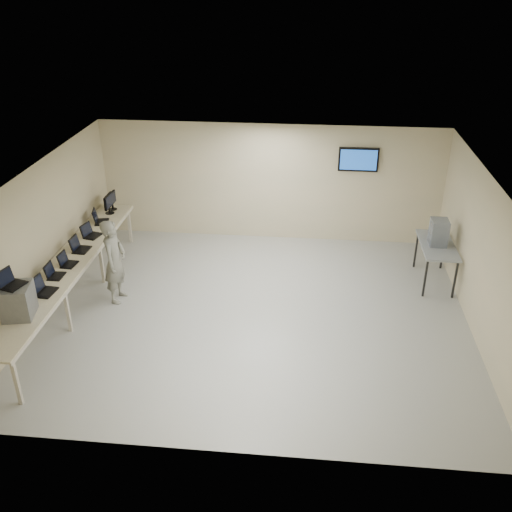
# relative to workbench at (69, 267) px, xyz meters

# --- Properties ---
(room) EXTENTS (8.01, 7.01, 2.81)m
(room) POSITION_rel_workbench_xyz_m (3.62, 0.06, 0.58)
(room) COLOR gray
(room) RESTS_ON ground
(workbench) EXTENTS (0.76, 6.00, 0.90)m
(workbench) POSITION_rel_workbench_xyz_m (0.00, 0.00, 0.00)
(workbench) COLOR #BAA78F
(workbench) RESTS_ON ground
(equipment_box) EXTENTS (0.55, 0.61, 0.55)m
(equipment_box) POSITION_rel_workbench_xyz_m (-0.06, -1.80, 0.35)
(equipment_box) COLOR gray
(equipment_box) RESTS_ON workbench
(laptop_on_box) EXTENTS (0.38, 0.42, 0.28)m
(laptop_on_box) POSITION_rel_workbench_xyz_m (-0.12, -1.80, 0.69)
(laptop_on_box) COLOR black
(laptop_on_box) RESTS_ON equipment_box
(laptop_0) EXTENTS (0.36, 0.42, 0.31)m
(laptop_0) POSITION_rel_workbench_xyz_m (-0.01, -1.08, 0.15)
(laptop_0) COLOR black
(laptop_0) RESTS_ON workbench
(laptop_1) EXTENTS (0.27, 0.34, 0.26)m
(laptop_1) POSITION_rel_workbench_xyz_m (-0.06, -0.51, 0.14)
(laptop_1) COLOR black
(laptop_1) RESTS_ON workbench
(laptop_2) EXTENTS (0.30, 0.35, 0.26)m
(laptop_2) POSITION_rel_workbench_xyz_m (0.00, -0.05, 0.14)
(laptop_2) COLOR black
(laptop_2) RESTS_ON workbench
(laptop_3) EXTENTS (0.33, 0.39, 0.29)m
(laptop_3) POSITION_rel_workbench_xyz_m (-0.00, 0.58, 0.15)
(laptop_3) COLOR black
(laptop_3) RESTS_ON workbench
(laptop_4) EXTENTS (0.38, 0.42, 0.28)m
(laptop_4) POSITION_rel_workbench_xyz_m (-0.01, 1.23, 0.15)
(laptop_4) COLOR black
(laptop_4) RESTS_ON workbench
(laptop_5) EXTENTS (0.39, 0.43, 0.30)m
(laptop_5) POSITION_rel_workbench_xyz_m (-0.07, 1.95, 0.15)
(laptop_5) COLOR black
(laptop_5) RESTS_ON workbench
(monitor_near) EXTENTS (0.20, 0.46, 0.45)m
(monitor_near) POSITION_rel_workbench_xyz_m (-0.01, 2.47, 0.35)
(monitor_near) COLOR black
(monitor_near) RESTS_ON workbench
(monitor_far) EXTENTS (0.19, 0.42, 0.41)m
(monitor_far) POSITION_rel_workbench_xyz_m (-0.01, 2.70, 0.32)
(monitor_far) COLOR black
(monitor_far) RESTS_ON workbench
(soldier) EXTENTS (0.45, 0.65, 1.71)m
(soldier) POSITION_rel_workbench_xyz_m (0.82, 0.27, 0.03)
(soldier) COLOR gray
(soldier) RESTS_ON ground
(side_table) EXTENTS (0.68, 1.46, 0.87)m
(side_table) POSITION_rel_workbench_xyz_m (7.19, 1.63, -0.03)
(side_table) COLOR gray
(side_table) RESTS_ON ground
(storage_bins) EXTENTS (0.34, 0.38, 0.54)m
(storage_bins) POSITION_rel_workbench_xyz_m (7.17, 1.63, 0.32)
(storage_bins) COLOR gray
(storage_bins) RESTS_ON side_table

